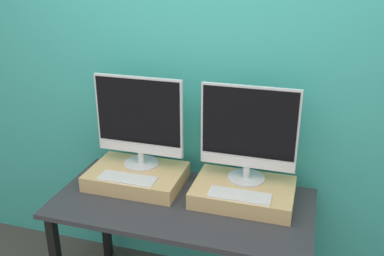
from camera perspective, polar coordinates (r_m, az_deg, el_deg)
The scene contains 8 objects.
wall_back at distance 2.64m, azimuth 1.44°, elevation 5.10°, with size 8.00×0.04×2.60m.
workbench at distance 2.53m, azimuth -1.31°, elevation -11.38°, with size 1.48×0.72×0.76m.
wooden_riser_left at distance 2.67m, azimuth -7.38°, elevation -6.43°, with size 0.57×0.39×0.09m.
monitor_left at distance 2.59m, azimuth -7.06°, elevation 1.07°, with size 0.55×0.22×0.57m.
keyboard_left at distance 2.54m, azimuth -8.60°, elevation -6.66°, with size 0.34×0.12×0.01m.
wooden_riser_right at distance 2.50m, azimuth 6.86°, elevation -8.51°, with size 0.57×0.39×0.09m.
monitor_right at distance 2.41m, azimuth 7.55°, elevation -0.55°, with size 0.55×0.22×0.57m.
keyboard_right at distance 2.36m, azimuth 6.36°, elevation -8.91°, with size 0.34×0.12×0.01m.
Camera 1 is at (0.66, -1.65, 2.07)m, focal length 40.00 mm.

